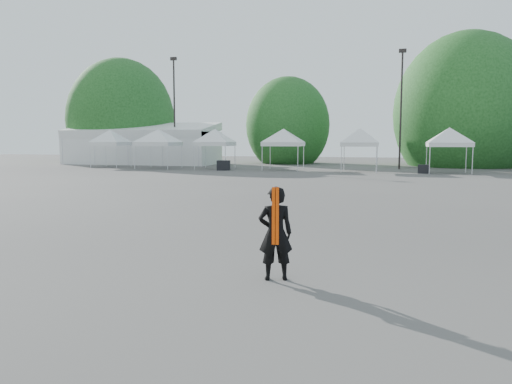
# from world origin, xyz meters

# --- Properties ---
(ground) EXTENTS (120.00, 120.00, 0.00)m
(ground) POSITION_xyz_m (0.00, 0.00, 0.00)
(ground) COLOR #474442
(ground) RESTS_ON ground
(marquee) EXTENTS (15.00, 6.25, 4.23)m
(marquee) POSITION_xyz_m (-22.00, 35.00, 1.97)
(marquee) COLOR white
(marquee) RESTS_ON ground
(light_pole_west) EXTENTS (0.60, 0.25, 10.30)m
(light_pole_west) POSITION_xyz_m (-18.00, 34.00, 5.77)
(light_pole_west) COLOR black
(light_pole_west) RESTS_ON ground
(light_pole_east) EXTENTS (0.60, 0.25, 9.80)m
(light_pole_east) POSITION_xyz_m (3.00, 32.00, 5.52)
(light_pole_east) COLOR black
(light_pole_east) RESTS_ON ground
(tree_far_w) EXTENTS (4.80, 4.80, 7.30)m
(tree_far_w) POSITION_xyz_m (-26.00, 38.00, 4.54)
(tree_far_w) COLOR #382314
(tree_far_w) RESTS_ON ground
(tree_mid_w) EXTENTS (4.16, 4.16, 6.33)m
(tree_mid_w) POSITION_xyz_m (-8.00, 40.00, 3.93)
(tree_mid_w) COLOR #382314
(tree_mid_w) RESTS_ON ground
(tree_mid_e) EXTENTS (5.12, 5.12, 7.79)m
(tree_mid_e) POSITION_xyz_m (9.00, 39.00, 4.84)
(tree_mid_e) COLOR #382314
(tree_mid_e) RESTS_ON ground
(tent_a) EXTENTS (3.86, 3.86, 3.88)m
(tent_a) POSITION_xyz_m (-21.86, 28.71, 3.06)
(tent_a) COLOR silver
(tent_a) RESTS_ON ground
(tent_b) EXTENTS (4.48, 4.48, 3.88)m
(tent_b) POSITION_xyz_m (-16.87, 27.97, 3.06)
(tent_b) COLOR silver
(tent_b) RESTS_ON ground
(tent_c) EXTENTS (4.06, 4.06, 3.88)m
(tent_c) POSITION_xyz_m (-11.94, 28.37, 3.06)
(tent_c) COLOR silver
(tent_c) RESTS_ON ground
(tent_d) EXTENTS (4.32, 4.32, 3.88)m
(tent_d) POSITION_xyz_m (-6.14, 28.53, 3.06)
(tent_d) COLOR silver
(tent_d) RESTS_ON ground
(tent_e) EXTENTS (3.89, 3.89, 3.88)m
(tent_e) POSITION_xyz_m (-0.05, 27.73, 3.06)
(tent_e) COLOR silver
(tent_e) RESTS_ON ground
(tent_f) EXTENTS (4.29, 4.29, 3.88)m
(tent_f) POSITION_xyz_m (6.33, 27.67, 3.06)
(tent_f) COLOR silver
(tent_f) RESTS_ON ground
(man) EXTENTS (0.70, 0.57, 1.64)m
(man) POSITION_xyz_m (0.00, -2.83, 0.82)
(man) COLOR black
(man) RESTS_ON ground
(crate_west) EXTENTS (1.15, 0.98, 0.79)m
(crate_west) POSITION_xyz_m (-10.70, 26.87, 0.40)
(crate_west) COLOR black
(crate_west) RESTS_ON ground
(crate_mid) EXTENTS (0.87, 0.71, 0.63)m
(crate_mid) POSITION_xyz_m (4.59, 26.90, 0.32)
(crate_mid) COLOR black
(crate_mid) RESTS_ON ground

